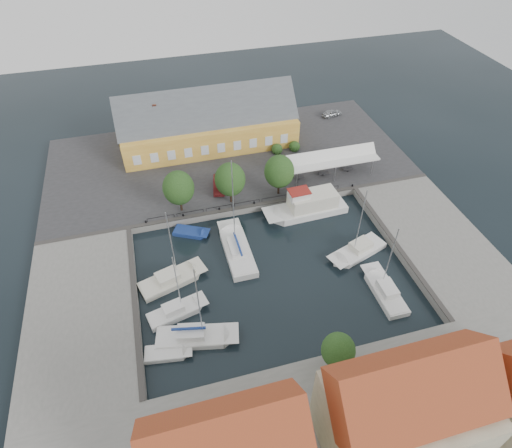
{
  "coord_description": "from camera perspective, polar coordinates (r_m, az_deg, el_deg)",
  "views": [
    {
      "loc": [
        -11.02,
        -34.0,
        39.55
      ],
      "look_at": [
        0.0,
        6.0,
        1.5
      ],
      "focal_mm": 30.0,
      "sensor_mm": 36.0,
      "label": 1
    }
  ],
  "objects": [
    {
      "name": "east_quay",
      "position": [
        60.33,
        22.77,
        -1.9
      ],
      "size": [
        12.0,
        24.0,
        1.0
      ],
      "primitive_type": "cube",
      "color": "slate",
      "rests_on": "ground"
    },
    {
      "name": "townhouses",
      "position": [
        37.7,
        16.28,
        -24.32
      ],
      "size": [
        36.3,
        8.5,
        12.0
      ],
      "color": "beige",
      "rests_on": "south_bank"
    },
    {
      "name": "south_bank",
      "position": [
        42.61,
        10.75,
        -25.48
      ],
      "size": [
        56.0,
        14.0,
        1.0
      ],
      "primitive_type": "cube",
      "color": "slate",
      "rests_on": "ground"
    },
    {
      "name": "launch_nw",
      "position": [
        57.76,
        -8.68,
        -1.18
      ],
      "size": [
        5.07,
        3.86,
        0.88
      ],
      "color": "navy",
      "rests_on": "ground"
    },
    {
      "name": "east_boat_b",
      "position": [
        55.94,
        13.41,
        -3.59
      ],
      "size": [
        8.45,
        5.14,
        11.11
      ],
      "color": "silver",
      "rests_on": "ground"
    },
    {
      "name": "trawler",
      "position": [
        60.13,
        6.98,
        2.29
      ],
      "size": [
        12.06,
        3.97,
        5.0
      ],
      "color": "silver",
      "rests_on": "ground"
    },
    {
      "name": "launch_sw",
      "position": [
        46.72,
        -11.7,
        -16.58
      ],
      "size": [
        5.1,
        2.54,
        0.98
      ],
      "color": "silver",
      "rests_on": "ground"
    },
    {
      "name": "west_boat_b",
      "position": [
        52.24,
        -11.21,
        -7.37
      ],
      "size": [
        8.49,
        5.06,
        11.13
      ],
      "color": "silver",
      "rests_on": "ground"
    },
    {
      "name": "car_red",
      "position": [
        62.71,
        -4.97,
        5.27
      ],
      "size": [
        2.45,
        4.78,
        1.5
      ],
      "primitive_type": "imported",
      "rotation": [
        0.0,
        0.0,
        -0.2
      ],
      "color": "maroon",
      "rests_on": "north_quay"
    },
    {
      "name": "west_boat_c",
      "position": [
        49.23,
        -10.55,
        -11.5
      ],
      "size": [
        7.05,
        3.75,
        9.44
      ],
      "color": "silver",
      "rests_on": "ground"
    },
    {
      "name": "car_silver",
      "position": [
        82.11,
        10.08,
        14.37
      ],
      "size": [
        3.91,
        2.14,
        1.26
      ],
      "primitive_type": "imported",
      "rotation": [
        0.0,
        0.0,
        1.75
      ],
      "color": "#A3A6AA",
      "rests_on": "north_quay"
    },
    {
      "name": "quay_edge_fittings",
      "position": [
        55.72,
        0.36,
        -1.17
      ],
      "size": [
        56.0,
        24.72,
        0.4
      ],
      "color": "#383533",
      "rests_on": "north_quay"
    },
    {
      "name": "ground",
      "position": [
        53.31,
        1.72,
        -5.4
      ],
      "size": [
        140.0,
        140.0,
        0.0
      ],
      "primitive_type": "plane",
      "color": "black",
      "rests_on": "ground"
    },
    {
      "name": "north_quay",
      "position": [
        69.96,
        -3.74,
        8.5
      ],
      "size": [
        56.0,
        26.0,
        1.0
      ],
      "primitive_type": "cube",
      "color": "#2D2D30",
      "rests_on": "ground"
    },
    {
      "name": "tent_canopy",
      "position": [
        65.3,
        10.02,
        8.51
      ],
      "size": [
        14.0,
        4.0,
        2.83
      ],
      "color": "white",
      "rests_on": "north_quay"
    },
    {
      "name": "east_boat_c",
      "position": [
        52.35,
        16.75,
        -8.64
      ],
      "size": [
        2.55,
        7.96,
        10.18
      ],
      "color": "silver",
      "rests_on": "ground"
    },
    {
      "name": "quay_trees",
      "position": [
        58.3,
        -3.48,
        5.95
      ],
      "size": [
        18.2,
        4.2,
        6.3
      ],
      "color": "black",
      "rests_on": "north_quay"
    },
    {
      "name": "warehouse",
      "position": [
        72.06,
        -6.91,
        13.04
      ],
      "size": [
        28.56,
        14.0,
        9.55
      ],
      "color": "gold",
      "rests_on": "north_quay"
    },
    {
      "name": "west_quay",
      "position": [
        51.66,
        -22.11,
        -11.05
      ],
      "size": [
        12.0,
        24.0,
        1.0
      ],
      "primitive_type": "cube",
      "color": "slate",
      "rests_on": "ground"
    },
    {
      "name": "west_boat_d",
      "position": [
        47.06,
        -8.11,
        -14.75
      ],
      "size": [
        9.07,
        4.4,
        11.7
      ],
      "color": "silver",
      "rests_on": "ground"
    },
    {
      "name": "center_sailboat",
      "position": [
        54.46,
        -2.53,
        -3.54
      ],
      "size": [
        3.13,
        10.35,
        13.91
      ],
      "color": "silver",
      "rests_on": "ground"
    }
  ]
}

